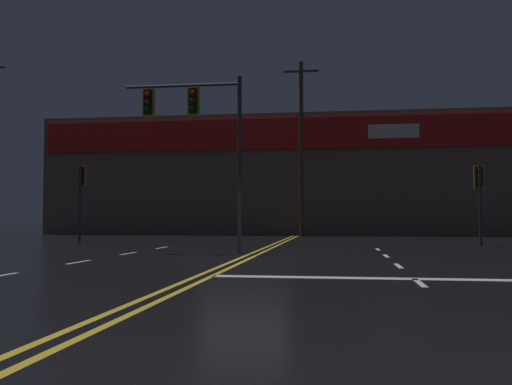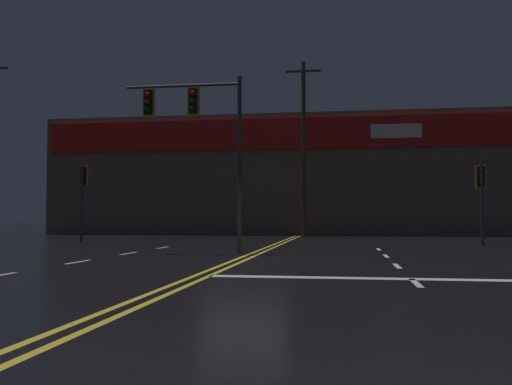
% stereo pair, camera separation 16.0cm
% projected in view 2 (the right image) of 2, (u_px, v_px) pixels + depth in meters
% --- Properties ---
extents(ground_plane, '(200.00, 200.00, 0.00)m').
position_uv_depth(ground_plane, '(243.00, 259.00, 16.22)').
color(ground_plane, black).
extents(road_markings, '(12.25, 60.00, 0.01)m').
position_uv_depth(road_markings, '(263.00, 261.00, 15.33)').
color(road_markings, gold).
rests_on(road_markings, ground).
extents(traffic_signal_median, '(3.98, 0.36, 5.86)m').
position_uv_depth(traffic_signal_median, '(193.00, 119.00, 19.05)').
color(traffic_signal_median, '#38383D').
rests_on(traffic_signal_median, ground).
extents(traffic_signal_corner_northwest, '(0.42, 0.36, 3.63)m').
position_uv_depth(traffic_signal_corner_northwest, '(83.00, 186.00, 26.78)').
color(traffic_signal_corner_northwest, '#38383D').
rests_on(traffic_signal_corner_northwest, ground).
extents(traffic_signal_corner_northeast, '(0.42, 0.36, 3.36)m').
position_uv_depth(traffic_signal_corner_northeast, '(481.00, 186.00, 23.58)').
color(traffic_signal_corner_northeast, '#38383D').
rests_on(traffic_signal_corner_northeast, ground).
extents(building_backdrop, '(35.63, 10.23, 8.13)m').
position_uv_depth(building_backdrop, '(304.00, 178.00, 42.38)').
color(building_backdrop, brown).
rests_on(building_backdrop, ground).
extents(utility_pole_row, '(46.10, 0.26, 11.98)m').
position_uv_depth(utility_pole_row, '(291.00, 145.00, 35.71)').
color(utility_pole_row, '#4C3828').
rests_on(utility_pole_row, ground).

